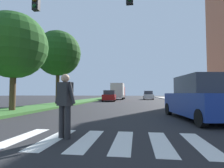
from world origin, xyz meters
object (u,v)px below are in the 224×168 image
sedan_midblock (109,96)px  suv_crossing (201,99)px  tree_mid (14,46)px  traffic_light_gantry (33,20)px  tree_far (58,53)px  truck_box_delivery (118,91)px  pedestrian_performer (65,103)px  sedan_distant (148,95)px

sedan_midblock → suv_crossing: bearing=-69.4°
tree_mid → sedan_midblock: size_ratio=1.30×
traffic_light_gantry → sedan_midblock: traffic_light_gantry is taller
suv_crossing → tree_far: bearing=141.4°
traffic_light_gantry → suv_crossing: (7.17, 1.53, -3.36)m
tree_far → tree_mid: bearing=-88.2°
truck_box_delivery → traffic_light_gantry: bearing=-91.5°
tree_far → pedestrian_performer: 14.43m
tree_far → sedan_midblock: bearing=69.0°
traffic_light_gantry → pedestrian_performer: traffic_light_gantry is taller
pedestrian_performer → truck_box_delivery: (-1.72, 30.62, 0.70)m
tree_mid → sedan_midblock: (3.56, 16.65, -3.41)m
pedestrian_performer → sedan_midblock: pedestrian_performer is taller
tree_mid → tree_far: tree_far is taller
sedan_distant → suv_crossing: bearing=-88.8°
tree_far → truck_box_delivery: bearing=76.9°
tree_far → sedan_distant: size_ratio=1.78×
sedan_midblock → sedan_distant: 10.84m
tree_mid → suv_crossing: 11.08m
traffic_light_gantry → truck_box_delivery: 28.37m
traffic_light_gantry → truck_box_delivery: traffic_light_gantry is taller
pedestrian_performer → tree_mid: bearing=135.7°
sedan_distant → truck_box_delivery: 5.96m
suv_crossing → sedan_distant: bearing=91.2°
sedan_midblock → truck_box_delivery: size_ratio=0.76×
truck_box_delivery → tree_far: bearing=-103.1°
tree_mid → sedan_distant: tree_mid is taller
suv_crossing → truck_box_delivery: 27.48m
traffic_light_gantry → sedan_distant: (6.61, 28.66, -3.52)m
tree_mid → truck_box_delivery: tree_mid is taller
sedan_midblock → sedan_distant: bearing=54.1°
traffic_light_gantry → sedan_midblock: bearing=89.2°
pedestrian_performer → truck_box_delivery: bearing=93.2°
pedestrian_performer → suv_crossing: 6.13m
pedestrian_performer → suv_crossing: (4.72, 3.91, -0.00)m
sedan_distant → truck_box_delivery: size_ratio=0.67×
tree_far → traffic_light_gantry: size_ratio=1.00×
sedan_distant → pedestrian_performer: bearing=-97.6°
sedan_distant → truck_box_delivery: bearing=-175.9°
traffic_light_gantry → suv_crossing: 8.06m
tree_mid → truck_box_delivery: (4.02, 25.01, -2.54)m
tree_mid → tree_far: size_ratio=0.83×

